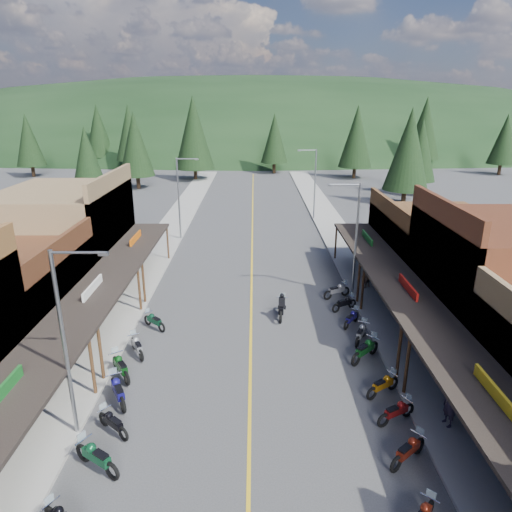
{
  "coord_description": "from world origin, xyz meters",
  "views": [
    {
      "loc": [
        0.22,
        -21.5,
        13.04
      ],
      "look_at": [
        0.33,
        7.99,
        3.0
      ],
      "focal_mm": 32.0,
      "sensor_mm": 36.0,
      "label": 1
    }
  ],
  "objects_px": {
    "pine_7": "(98,131)",
    "bike_east_4": "(408,449)",
    "pine_0": "(28,140)",
    "pedestrian_east_a": "(450,405)",
    "bike_west_4": "(96,456)",
    "pine_10": "(135,144)",
    "bike_east_8": "(361,332)",
    "pine_1": "(130,133)",
    "bike_east_11": "(337,290)",
    "streetlight_1": "(180,195)",
    "bike_west_7": "(121,366)",
    "bike_east_6": "(383,384)",
    "shop_east_3": "(433,248)",
    "pine_8": "(87,157)",
    "pine_11": "(409,149)",
    "bike_west_6": "(118,390)",
    "shop_west_2": "(3,301)",
    "pine_9": "(420,150)",
    "bike_west_9": "(154,320)",
    "streetlight_2": "(354,235)",
    "pine_5": "(425,128)",
    "shop_east_2": "(501,284)",
    "streetlight_0": "(67,338)",
    "bike_west_5": "(113,422)",
    "pedestrian_east_b": "(366,277)",
    "pine_4": "(357,136)",
    "bike_east_9": "(351,318)",
    "shop_west_3": "(67,235)",
    "bike_east_10": "(344,303)",
    "rider_on_bike": "(282,307)",
    "streetlight_3": "(314,181)",
    "bike_east_5": "(396,411)",
    "pine_3": "(275,138)"
  },
  "relations": [
    {
      "from": "bike_east_5",
      "to": "pine_5",
      "type": "bearing_deg",
      "value": 132.02
    },
    {
      "from": "bike_east_8",
      "to": "pedestrian_east_b",
      "type": "distance_m",
      "value": 8.0
    },
    {
      "from": "bike_west_5",
      "to": "rider_on_bike",
      "type": "distance_m",
      "value": 13.05
    },
    {
      "from": "bike_west_7",
      "to": "bike_east_8",
      "type": "distance_m",
      "value": 13.14
    },
    {
      "from": "pine_7",
      "to": "streetlight_1",
      "type": "bearing_deg",
      "value": -65.12
    },
    {
      "from": "streetlight_0",
      "to": "bike_east_11",
      "type": "xyz_separation_m",
      "value": [
        12.9,
        13.7,
        -3.86
      ]
    },
    {
      "from": "bike_west_5",
      "to": "streetlight_0",
      "type": "bearing_deg",
      "value": 131.67
    },
    {
      "from": "pine_4",
      "to": "bike_west_5",
      "type": "xyz_separation_m",
      "value": [
        -23.61,
        -65.96,
        -6.68
      ]
    },
    {
      "from": "bike_east_6",
      "to": "pedestrian_east_a",
      "type": "xyz_separation_m",
      "value": [
        2.13,
        -2.27,
        0.54
      ]
    },
    {
      "from": "pine_1",
      "to": "pedestrian_east_a",
      "type": "bearing_deg",
      "value": -66.87
    },
    {
      "from": "pedestrian_east_b",
      "to": "streetlight_2",
      "type": "bearing_deg",
      "value": 9.99
    },
    {
      "from": "pine_1",
      "to": "bike_east_11",
      "type": "bearing_deg",
      "value": -64.33
    },
    {
      "from": "pine_5",
      "to": "pine_9",
      "type": "relative_size",
      "value": 1.3
    },
    {
      "from": "streetlight_0",
      "to": "bike_west_5",
      "type": "bearing_deg",
      "value": 1.66
    },
    {
      "from": "streetlight_1",
      "to": "streetlight_3",
      "type": "height_order",
      "value": "same"
    },
    {
      "from": "shop_west_2",
      "to": "pine_0",
      "type": "relative_size",
      "value": 0.99
    },
    {
      "from": "shop_east_2",
      "to": "shop_east_3",
      "type": "height_order",
      "value": "shop_east_2"
    },
    {
      "from": "streetlight_2",
      "to": "pine_5",
      "type": "height_order",
      "value": "pine_5"
    },
    {
      "from": "shop_east_2",
      "to": "bike_west_5",
      "type": "height_order",
      "value": "shop_east_2"
    },
    {
      "from": "bike_west_7",
      "to": "streetlight_0",
      "type": "bearing_deg",
      "value": -131.63
    },
    {
      "from": "bike_west_4",
      "to": "bike_east_4",
      "type": "relative_size",
      "value": 1.09
    },
    {
      "from": "bike_west_5",
      "to": "bike_east_10",
      "type": "xyz_separation_m",
      "value": [
        11.72,
        11.65,
        -0.01
      ]
    },
    {
      "from": "shop_east_2",
      "to": "shop_east_3",
      "type": "relative_size",
      "value": 1.0
    },
    {
      "from": "pine_0",
      "to": "bike_west_4",
      "type": "xyz_separation_m",
      "value": [
        34.38,
        -69.97,
        -5.83
      ]
    },
    {
      "from": "pine_8",
      "to": "pine_11",
      "type": "xyz_separation_m",
      "value": [
        42.0,
        -2.0,
        1.21
      ]
    },
    {
      "from": "shop_west_2",
      "to": "pine_0",
      "type": "distance_m",
      "value": 65.88
    },
    {
      "from": "streetlight_1",
      "to": "bike_west_9",
      "type": "bearing_deg",
      "value": -86.53
    },
    {
      "from": "bike_east_8",
      "to": "shop_east_3",
      "type": "bearing_deg",
      "value": 78.66
    },
    {
      "from": "shop_east_3",
      "to": "bike_east_8",
      "type": "xyz_separation_m",
      "value": [
        -7.49,
        -9.73,
        -1.95
      ]
    },
    {
      "from": "bike_west_6",
      "to": "bike_east_11",
      "type": "relative_size",
      "value": 1.1
    },
    {
      "from": "pine_0",
      "to": "pedestrian_east_a",
      "type": "distance_m",
      "value": 83.32
    },
    {
      "from": "shop_west_2",
      "to": "bike_west_9",
      "type": "xyz_separation_m",
      "value": [
        7.94,
        1.5,
        -1.98
      ]
    },
    {
      "from": "shop_west_2",
      "to": "pine_9",
      "type": "bearing_deg",
      "value": 48.91
    },
    {
      "from": "pine_1",
      "to": "pine_3",
      "type": "xyz_separation_m",
      "value": [
        28.0,
        -4.0,
        -0.75
      ]
    },
    {
      "from": "bike_east_6",
      "to": "bike_east_9",
      "type": "height_order",
      "value": "bike_east_6"
    },
    {
      "from": "pine_9",
      "to": "pine_1",
      "type": "bearing_deg",
      "value": 152.49
    },
    {
      "from": "pine_1",
      "to": "bike_east_6",
      "type": "relative_size",
      "value": 6.24
    },
    {
      "from": "shop_west_3",
      "to": "pine_5",
      "type": "relative_size",
      "value": 0.78
    },
    {
      "from": "bike_west_7",
      "to": "bike_east_6",
      "type": "relative_size",
      "value": 1.13
    },
    {
      "from": "pedestrian_east_a",
      "to": "bike_west_5",
      "type": "bearing_deg",
      "value": -103.44
    },
    {
      "from": "pine_1",
      "to": "streetlight_0",
      "type": "bearing_deg",
      "value": -77.36
    },
    {
      "from": "pine_5",
      "to": "bike_east_8",
      "type": "distance_m",
      "value": 76.05
    },
    {
      "from": "pine_7",
      "to": "bike_east_4",
      "type": "height_order",
      "value": "pine_7"
    },
    {
      "from": "streetlight_0",
      "to": "streetlight_3",
      "type": "distance_m",
      "value": 38.59
    },
    {
      "from": "pine_11",
      "to": "bike_west_4",
      "type": "bearing_deg",
      "value": -119.13
    },
    {
      "from": "bike_east_8",
      "to": "bike_east_10",
      "type": "bearing_deg",
      "value": 118.53
    },
    {
      "from": "shop_east_2",
      "to": "streetlight_1",
      "type": "height_order",
      "value": "shop_east_2"
    },
    {
      "from": "pine_4",
      "to": "bike_east_9",
      "type": "height_order",
      "value": "pine_4"
    },
    {
      "from": "streetlight_0",
      "to": "bike_east_11",
      "type": "distance_m",
      "value": 19.21
    },
    {
      "from": "pine_10",
      "to": "bike_east_8",
      "type": "xyz_separation_m",
      "value": [
        24.26,
        -48.43,
        -6.2
      ]
    }
  ]
}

